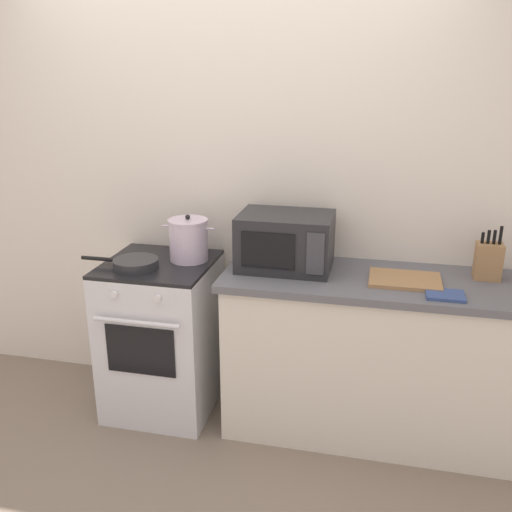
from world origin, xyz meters
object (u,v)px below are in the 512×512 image
at_px(cutting_board, 405,280).
at_px(knife_block, 488,261).
at_px(frying_pan, 135,263).
at_px(stove, 162,336).
at_px(microwave, 285,241).
at_px(oven_mitt, 445,295).
at_px(stock_pot, 189,240).

xyz_separation_m(cutting_board, knife_block, (0.41, 0.14, 0.09)).
bearing_deg(frying_pan, stove, 51.50).
xyz_separation_m(microwave, cutting_board, (0.64, -0.08, -0.14)).
bearing_deg(stove, microwave, 6.33).
xyz_separation_m(microwave, knife_block, (1.05, 0.06, -0.05)).
xyz_separation_m(stove, oven_mitt, (1.53, -0.16, 0.47)).
height_order(stock_pot, knife_block, knife_block).
relative_size(frying_pan, cutting_board, 1.24).
distance_m(stock_pot, oven_mitt, 1.40).
bearing_deg(cutting_board, stove, -179.95).
bearing_deg(stove, stock_pot, 27.30).
bearing_deg(cutting_board, knife_block, 18.73).
relative_size(microwave, knife_block, 1.76).
bearing_deg(frying_pan, knife_block, 7.75).
distance_m(frying_pan, microwave, 0.83).
distance_m(knife_block, oven_mitt, 0.39).
height_order(frying_pan, knife_block, knife_block).
height_order(knife_block, oven_mitt, knife_block).
bearing_deg(stock_pot, stove, -152.70).
bearing_deg(microwave, frying_pan, -166.67).
xyz_separation_m(stock_pot, knife_block, (1.60, 0.06, -0.02)).
distance_m(microwave, cutting_board, 0.66).
distance_m(frying_pan, oven_mitt, 1.62).
height_order(stove, stock_pot, stock_pot).
bearing_deg(oven_mitt, knife_block, 52.74).
height_order(frying_pan, oven_mitt, frying_pan).
relative_size(frying_pan, knife_block, 1.57).
bearing_deg(stove, cutting_board, 0.05).
xyz_separation_m(stock_pot, frying_pan, (-0.25, -0.19, -0.09)).
bearing_deg(knife_block, stove, -175.42).
relative_size(stove, cutting_board, 2.56).
relative_size(stock_pot, oven_mitt, 1.71).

